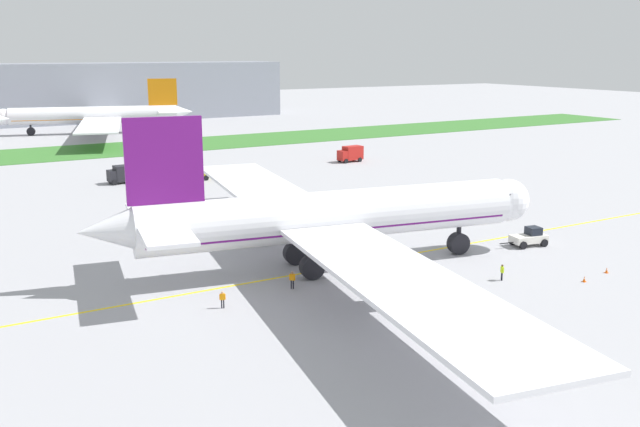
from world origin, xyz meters
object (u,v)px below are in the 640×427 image
at_px(airliner_foreground, 326,217).
at_px(traffic_cone_near_nose, 584,279).
at_px(ground_crew_wingwalker_port, 502,271).
at_px(service_truck_baggage_loader, 195,172).
at_px(ground_crew_wingwalker_starboard, 292,278).
at_px(service_truck_catering_van, 351,154).
at_px(parked_airliner_far_outer, 98,115).
at_px(traffic_cone_port_wing, 607,270).
at_px(pushback_tug, 529,237).
at_px(ground_crew_marshaller_front, 223,298).
at_px(service_truck_fuel_bowser, 122,174).

xyz_separation_m(airliner_foreground, traffic_cone_near_nose, (19.57, -16.36, -5.20)).
distance_m(ground_crew_wingwalker_port, service_truck_baggage_loader, 67.50).
height_order(airliner_foreground, ground_crew_wingwalker_starboard, airliner_foreground).
bearing_deg(ground_crew_wingwalker_starboard, service_truck_catering_van, 53.23).
distance_m(service_truck_catering_van, parked_airliner_far_outer, 82.12).
height_order(traffic_cone_near_nose, service_truck_baggage_loader, service_truck_baggage_loader).
bearing_deg(service_truck_baggage_loader, ground_crew_wingwalker_starboard, -101.94).
relative_size(traffic_cone_port_wing, parked_airliner_far_outer, 0.01).
bearing_deg(airliner_foreground, ground_crew_wingwalker_port, -42.70).
bearing_deg(parked_airliner_far_outer, traffic_cone_port_wing, -84.34).
bearing_deg(traffic_cone_near_nose, service_truck_catering_van, 74.22).
height_order(ground_crew_wingwalker_starboard, service_truck_baggage_loader, service_truck_baggage_loader).
height_order(service_truck_baggage_loader, service_truck_catering_van, service_truck_catering_van).
bearing_deg(pushback_tug, service_truck_baggage_loader, 107.03).
bearing_deg(service_truck_catering_van, ground_crew_marshaller_front, -130.37).
bearing_deg(parked_airliner_far_outer, ground_crew_marshaller_front, -99.20).
bearing_deg(ground_crew_wingwalker_port, parked_airliner_far_outer, 91.56).
xyz_separation_m(pushback_tug, service_truck_baggage_loader, (-18.23, 59.51, 0.49)).
bearing_deg(airliner_foreground, service_truck_fuel_bowser, 95.13).
distance_m(airliner_foreground, service_truck_baggage_loader, 55.76).
xyz_separation_m(ground_crew_wingwalker_port, service_truck_catering_van, (27.84, 70.69, 0.70)).
relative_size(ground_crew_wingwalker_starboard, service_truck_fuel_bowser, 0.38).
bearing_deg(ground_crew_marshaller_front, airliner_foreground, 21.14).
bearing_deg(parked_airliner_far_outer, service_truck_fuel_bowser, -100.64).
distance_m(service_truck_baggage_loader, service_truck_fuel_bowser, 12.25).
bearing_deg(service_truck_catering_van, service_truck_baggage_loader, -174.16).
xyz_separation_m(traffic_cone_port_wing, service_truck_catering_van, (16.96, 74.33, 1.40)).
xyz_separation_m(traffic_cone_near_nose, service_truck_baggage_loader, (-13.05, 71.59, 1.19)).
distance_m(ground_crew_wingwalker_starboard, service_truck_catering_van, 78.10).
relative_size(ground_crew_wingwalker_port, service_truck_catering_van, 0.31).
bearing_deg(ground_crew_wingwalker_starboard, ground_crew_marshaller_front, -169.30).
height_order(ground_crew_wingwalker_starboard, parked_airliner_far_outer, parked_airliner_far_outer).
xyz_separation_m(ground_crew_wingwalker_starboard, traffic_cone_near_nose, (25.53, -12.54, -0.76)).
bearing_deg(ground_crew_wingwalker_port, service_truck_catering_van, 68.51).
xyz_separation_m(ground_crew_marshaller_front, service_truck_fuel_bowser, (8.36, 63.83, 0.67)).
bearing_deg(traffic_cone_port_wing, ground_crew_wingwalker_starboard, 158.44).
height_order(ground_crew_marshaller_front, service_truck_catering_van, service_truck_catering_van).
distance_m(ground_crew_marshaller_front, parked_airliner_far_outer, 141.52).
height_order(airliner_foreground, traffic_cone_near_nose, airliner_foreground).
bearing_deg(ground_crew_wingwalker_starboard, service_truck_baggage_loader, 78.06).
bearing_deg(service_truck_baggage_loader, ground_crew_wingwalker_port, -84.53).
relative_size(airliner_foreground, ground_crew_wingwalker_starboard, 44.49).
relative_size(airliner_foreground, pushback_tug, 12.72).
height_order(traffic_cone_port_wing, service_truck_fuel_bowser, service_truck_fuel_bowser).
height_order(traffic_cone_port_wing, parked_airliner_far_outer, parked_airliner_far_outer).
xyz_separation_m(ground_crew_marshaller_front, traffic_cone_port_wing, (37.47, -10.33, -0.66)).
distance_m(airliner_foreground, traffic_cone_port_wing, 28.96).
bearing_deg(service_truck_baggage_loader, pushback_tug, -72.97).
distance_m(pushback_tug, service_truck_fuel_bowser, 69.65).
relative_size(airliner_foreground, service_truck_fuel_bowser, 16.96).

